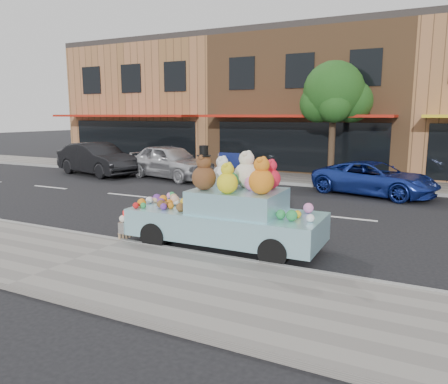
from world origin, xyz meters
The scene contains 12 objects.
ground centered at (0.00, 0.00, 0.00)m, with size 120.00×120.00×0.00m, color black.
near_sidewalk centered at (0.00, -6.50, 0.06)m, with size 60.00×3.00×0.12m, color gray.
far_sidewalk centered at (0.00, 6.50, 0.06)m, with size 60.00×3.00×0.12m, color gray.
near_kerb centered at (0.00, -5.00, 0.07)m, with size 60.00×0.12×0.13m, color gray.
far_kerb centered at (0.00, 5.00, 0.07)m, with size 60.00×0.12×0.13m, color gray.
storefront_left centered at (-10.00, 11.97, 3.64)m, with size 10.00×9.80×7.30m.
storefront_mid centered at (0.00, 11.97, 3.64)m, with size 10.00×9.80×7.30m.
street_tree centered at (2.03, 6.55, 3.69)m, with size 3.00×2.70×5.22m.
car_silver centered at (-4.99, 4.36, 0.80)m, with size 1.89×4.70×1.60m, color silver.
car_blue centered at (4.18, 4.20, 0.62)m, with size 2.07×4.48×1.24m, color #1C339D.
car_dark centered at (-8.93, 3.77, 0.80)m, with size 1.68×4.83×1.59m, color black.
art_car centered at (2.21, -4.12, 0.81)m, with size 4.52×1.86×2.31m.
Camera 1 is at (6.44, -12.59, 2.96)m, focal length 35.00 mm.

